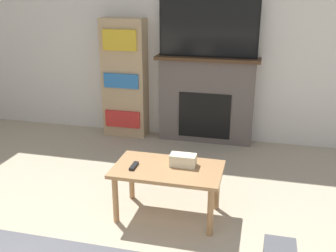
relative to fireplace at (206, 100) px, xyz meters
name	(u,v)px	position (x,y,z in m)	size (l,w,h in m)	color
wall_back	(190,33)	(-0.24, 0.14, 0.80)	(7.00, 0.06, 2.70)	silver
fireplace	(206,100)	(0.00, 0.00, 0.00)	(1.28, 0.28, 1.09)	#605651
tv	(208,28)	(0.00, -0.02, 0.88)	(1.19, 0.03, 0.69)	black
coffee_table	(168,175)	(-0.04, -1.85, -0.16)	(0.92, 0.54, 0.46)	#A87A4C
tissue_box	(183,160)	(0.07, -1.78, -0.04)	(0.22, 0.12, 0.10)	beige
remote_control	(134,166)	(-0.32, -1.91, -0.08)	(0.04, 0.15, 0.02)	black
bookshelf	(125,79)	(-1.07, -0.02, 0.22)	(0.57, 0.29, 1.53)	tan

